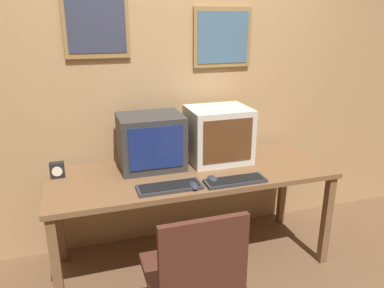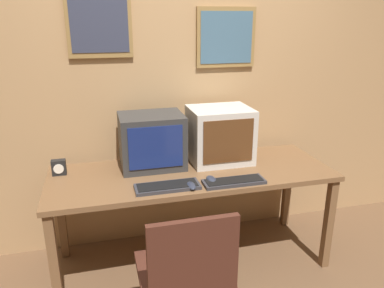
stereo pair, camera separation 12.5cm
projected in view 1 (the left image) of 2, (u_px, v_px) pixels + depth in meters
name	position (u px, v px, depth m)	size (l,w,h in m)	color
wall_back	(174.00, 83.00, 2.91)	(8.00, 0.08, 2.60)	tan
desk	(192.00, 181.00, 2.69)	(2.00, 0.72, 0.75)	brown
monitor_left	(151.00, 141.00, 2.69)	(0.45, 0.36, 0.39)	#333333
monitor_right	(218.00, 134.00, 2.82)	(0.45, 0.38, 0.41)	beige
keyboard_main	(170.00, 187.00, 2.39)	(0.42, 0.16, 0.03)	#333338
keyboard_side	(235.00, 181.00, 2.48)	(0.41, 0.14, 0.03)	#333338
mouse_near_keyboard	(212.00, 179.00, 2.49)	(0.06, 0.11, 0.04)	#282D3D
mouse_far_corner	(193.00, 186.00, 2.40)	(0.06, 0.12, 0.03)	#282D3D
desk_clock	(57.00, 170.00, 2.55)	(0.10, 0.06, 0.11)	black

